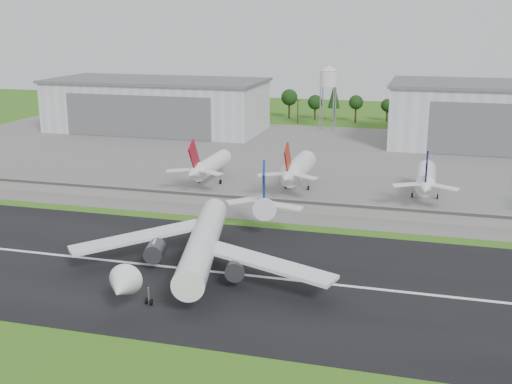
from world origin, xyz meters
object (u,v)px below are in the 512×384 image
(main_airliner, at_px, (202,249))
(parked_jet_red_b, at_px, (296,170))
(parked_jet_navy, at_px, (426,179))
(parked_jet_red_a, at_px, (208,166))

(main_airliner, distance_m, parked_jet_red_b, 67.22)
(parked_jet_red_b, distance_m, parked_jet_navy, 37.12)
(main_airliner, height_order, parked_jet_red_b, main_airliner)
(main_airliner, xyz_separation_m, parked_jet_navy, (42.12, 66.95, 1.08))
(parked_jet_red_a, xyz_separation_m, parked_jet_navy, (64.70, 0.02, 0.09))
(parked_jet_red_a, bearing_deg, parked_jet_navy, 0.02)
(parked_jet_red_a, height_order, parked_jet_navy, parked_jet_navy)
(main_airliner, height_order, parked_jet_red_a, main_airliner)
(main_airliner, xyz_separation_m, parked_jet_red_a, (-22.58, 66.93, 0.99))
(main_airliner, height_order, parked_jet_navy, main_airliner)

